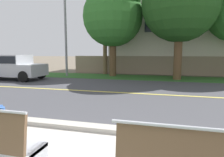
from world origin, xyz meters
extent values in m
plane|color=#665B4C|center=(0.00, 8.00, 0.00)|extent=(140.00, 140.00, 0.00)
cube|color=#ADA89E|center=(0.00, 2.35, 0.06)|extent=(44.00, 0.30, 0.11)
cube|color=#424247|center=(0.00, 6.50, 0.00)|extent=(52.00, 8.00, 0.01)
cube|color=#E0CC4C|center=(0.00, 6.50, 0.01)|extent=(48.00, 0.14, 0.01)
cube|color=#2D6026|center=(0.00, 11.84, 0.01)|extent=(48.00, 2.80, 0.02)
cylinder|color=#9EA0A8|center=(1.53, 0.33, 0.99)|extent=(2.03, 0.04, 0.04)
cylinder|color=#47382D|center=(-1.22, 0.73, 0.51)|extent=(0.15, 0.42, 0.15)
cylinder|color=#47382D|center=(-1.40, 0.92, 0.21)|extent=(0.12, 0.12, 0.43)
cube|color=black|center=(-1.40, 1.00, 0.04)|extent=(0.09, 0.24, 0.07)
cylinder|color=#47382D|center=(-1.22, 0.92, 0.21)|extent=(0.12, 0.12, 0.43)
cube|color=black|center=(-1.22, 1.00, 0.04)|extent=(0.09, 0.24, 0.07)
cylinder|color=#33599E|center=(-1.09, 0.56, 0.73)|extent=(0.09, 0.09, 0.46)
cube|color=#B2B5BC|center=(-8.33, 8.90, 0.62)|extent=(4.30, 1.76, 0.72)
cube|color=#B2B5BC|center=(-8.33, 8.90, 1.24)|extent=(2.24, 1.58, 0.60)
cube|color=black|center=(-8.33, 8.90, 1.26)|extent=(2.15, 1.62, 0.43)
cylinder|color=black|center=(-6.73, 8.06, 0.32)|extent=(0.64, 0.18, 0.64)
cylinder|color=black|center=(-6.73, 9.74, 0.32)|extent=(0.64, 0.18, 0.64)
cylinder|color=black|center=(-9.93, 9.74, 0.32)|extent=(0.64, 0.18, 0.64)
cylinder|color=gray|center=(-5.76, 11.44, 3.83)|extent=(0.16, 0.16, 7.65)
cylinder|color=brown|center=(-2.53, 12.23, 1.30)|extent=(0.48, 0.48, 2.60)
sphere|color=#2D6B28|center=(-2.53, 12.23, 4.16)|extent=(4.16, 4.16, 4.16)
cylinder|color=brown|center=(1.82, 11.44, 1.44)|extent=(0.50, 0.50, 2.87)
sphere|color=#1E4719|center=(1.82, 11.44, 4.60)|extent=(4.60, 4.60, 4.60)
cylinder|color=brown|center=(-3.49, 13.50, 4.79)|extent=(0.32, 0.32, 9.59)
cube|color=gray|center=(0.26, 14.16, 0.70)|extent=(13.00, 0.36, 1.40)
cube|color=beige|center=(2.86, 17.36, 3.52)|extent=(12.54, 6.40, 7.04)
cube|color=#232833|center=(0.04, 14.13, 3.87)|extent=(1.10, 0.06, 1.30)
camera|label=1|loc=(1.02, -1.61, 1.70)|focal=32.06mm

